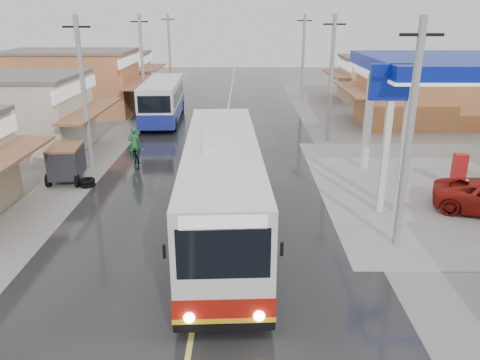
% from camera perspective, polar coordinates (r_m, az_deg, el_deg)
% --- Properties ---
extents(ground, '(120.00, 120.00, 0.00)m').
position_cam_1_polar(ground, '(17.51, -4.12, -7.71)').
color(ground, slate).
rests_on(ground, ground).
extents(road, '(12.00, 90.00, 0.02)m').
position_cam_1_polar(road, '(31.57, -2.08, 4.92)').
color(road, black).
rests_on(road, ground).
extents(centre_line, '(0.15, 90.00, 0.01)m').
position_cam_1_polar(centre_line, '(31.57, -2.08, 4.95)').
color(centre_line, '#D8CC4C').
rests_on(centre_line, road).
extents(shopfronts_left, '(11.00, 44.00, 5.20)m').
position_cam_1_polar(shopfronts_left, '(37.32, -22.35, 5.75)').
color(shopfronts_left, tan).
rests_on(shopfronts_left, ground).
extents(shopfronts_right, '(11.00, 44.00, 4.80)m').
position_cam_1_polar(shopfronts_right, '(31.73, 25.89, 2.99)').
color(shopfronts_right, '#B4AF9D').
rests_on(shopfronts_right, ground).
extents(utility_poles_left, '(1.60, 50.00, 8.00)m').
position_cam_1_polar(utility_poles_left, '(33.57, -14.08, 5.22)').
color(utility_poles_left, gray).
rests_on(utility_poles_left, ground).
extents(utility_poles_right, '(1.60, 36.00, 8.00)m').
position_cam_1_polar(utility_poles_right, '(32.04, 10.57, 4.80)').
color(utility_poles_right, gray).
rests_on(utility_poles_right, ground).
extents(coach_bus, '(3.41, 12.79, 3.96)m').
position_cam_1_polar(coach_bus, '(17.44, -2.18, -0.94)').
color(coach_bus, silver).
rests_on(coach_bus, road).
extents(second_bus, '(3.00, 9.63, 3.16)m').
position_cam_1_polar(second_bus, '(37.15, -9.40, 9.59)').
color(second_bus, silver).
rests_on(second_bus, road).
extents(cyclist, '(1.38, 2.21, 2.25)m').
position_cam_1_polar(cyclist, '(26.49, -12.60, 3.19)').
color(cyclist, black).
rests_on(cyclist, ground).
extents(tricycle_near, '(1.82, 2.42, 1.85)m').
position_cam_1_polar(tricycle_near, '(24.98, -20.44, 2.16)').
color(tricycle_near, '#26262D').
rests_on(tricycle_near, ground).
extents(tyre_stack, '(0.77, 0.77, 0.40)m').
position_cam_1_polar(tyre_stack, '(24.15, -18.12, -0.29)').
color(tyre_stack, black).
rests_on(tyre_stack, ground).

